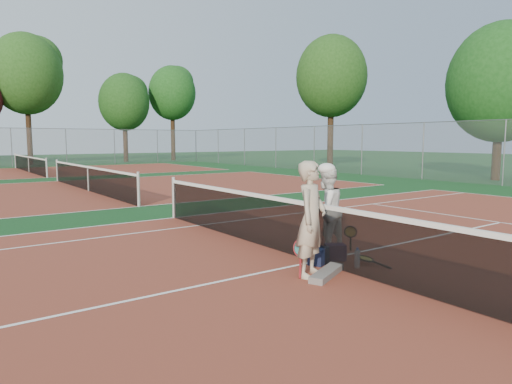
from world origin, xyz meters
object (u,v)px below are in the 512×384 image
at_px(racket_black_held, 350,240).
at_px(racket_spare, 366,260).
at_px(net_main, 315,233).
at_px(water_bottle, 357,259).
at_px(racket_red, 301,258).
at_px(sports_bag_purple, 335,252).
at_px(sports_bag_navy, 318,256).
at_px(player_a, 311,219).
at_px(player_b, 326,209).

distance_m(racket_black_held, racket_spare, 0.76).
bearing_deg(net_main, water_bottle, -65.98).
distance_m(racket_spare, water_bottle, 0.31).
bearing_deg(racket_red, racket_black_held, -29.67).
height_order(racket_black_held, racket_spare, racket_black_held).
xyz_separation_m(net_main, racket_black_held, (0.93, 0.03, -0.25)).
distance_m(net_main, water_bottle, 0.84).
bearing_deg(racket_black_held, racket_red, -24.26).
bearing_deg(racket_black_held, net_main, -38.42).
xyz_separation_m(racket_red, water_bottle, (1.00, -0.25, -0.13)).
height_order(racket_red, sports_bag_purple, racket_red).
bearing_deg(sports_bag_navy, racket_black_held, 10.49).
distance_m(net_main, player_a, 0.91).
distance_m(player_a, racket_black_held, 1.76).
height_order(net_main, sports_bag_navy, net_main).
bearing_deg(player_b, sports_bag_navy, 36.96).
xyz_separation_m(sports_bag_navy, water_bottle, (0.35, -0.54, 0.01)).
relative_size(net_main, water_bottle, 36.60).
bearing_deg(player_b, sports_bag_purple, 58.64).
xyz_separation_m(sports_bag_purple, water_bottle, (-0.07, -0.57, 0.01)).
xyz_separation_m(player_b, water_bottle, (-0.39, -1.14, -0.65)).
relative_size(net_main, racket_spare, 18.42).
height_order(player_a, sports_bag_purple, player_a).
distance_m(net_main, sports_bag_navy, 0.40).
bearing_deg(water_bottle, racket_red, 165.99).
xyz_separation_m(net_main, sports_bag_purple, (0.38, -0.12, -0.37)).
xyz_separation_m(racket_black_held, water_bottle, (-0.62, -0.72, -0.11)).
distance_m(player_a, racket_red, 0.63).
xyz_separation_m(player_b, sports_bag_navy, (-0.74, -0.59, -0.66)).
bearing_deg(racket_spare, net_main, 31.38).
height_order(racket_black_held, sports_bag_purple, racket_black_held).
bearing_deg(net_main, player_b, 32.66).
distance_m(player_b, racket_spare, 1.30).
height_order(racket_red, water_bottle, racket_red).
xyz_separation_m(racket_black_held, sports_bag_purple, (-0.55, -0.15, -0.12)).
distance_m(player_a, racket_spare, 1.45).
bearing_deg(player_b, net_main, 30.88).
xyz_separation_m(player_b, sports_bag_purple, (-0.32, -0.57, -0.66)).
bearing_deg(racket_spare, racket_black_held, -39.39).
xyz_separation_m(net_main, sports_bag_navy, (-0.04, -0.14, -0.37)).
xyz_separation_m(racket_spare, water_bottle, (-0.29, -0.07, 0.08)).
bearing_deg(racket_spare, player_b, -18.10).
height_order(net_main, water_bottle, net_main).
height_order(sports_bag_navy, sports_bag_purple, sports_bag_navy).
height_order(sports_bag_navy, water_bottle, water_bottle).
bearing_deg(racket_black_held, sports_bag_purple, -25.08).
distance_m(sports_bag_navy, water_bottle, 0.65).
bearing_deg(sports_bag_purple, sports_bag_navy, -176.24).
bearing_deg(water_bottle, player_a, 172.33).
distance_m(player_a, sports_bag_navy, 1.03).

